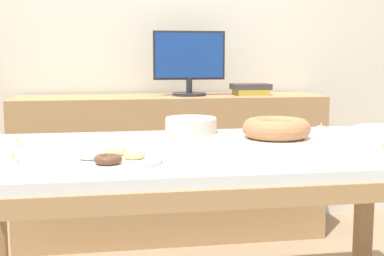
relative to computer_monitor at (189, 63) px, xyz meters
name	(u,v)px	position (x,y,z in m)	size (l,w,h in m)	color
wall_back	(163,21)	(-0.12, 0.30, 0.26)	(8.00, 0.10, 2.60)	silver
dining_table	(211,169)	(-0.12, -1.19, -0.37)	(1.84, 0.99, 0.75)	silver
sideboard	(170,167)	(-0.12, 0.00, -0.61)	(1.80, 0.44, 0.85)	tan
computer_monitor	(189,63)	(0.00, 0.00, 0.00)	(0.42, 0.20, 0.38)	#262628
book_stack	(251,89)	(0.38, 0.00, -0.15)	(0.23, 0.17, 0.07)	#B29933
cake_chocolate_round	(191,127)	(-0.14, -0.88, -0.26)	(0.27, 0.27, 0.08)	white
cake_golden_bundt	(276,130)	(0.17, -1.08, -0.25)	(0.30, 0.30, 0.09)	white
pastry_platter	(111,159)	(-0.49, -1.42, -0.28)	(0.31, 0.31, 0.04)	white
plate_stack	(381,132)	(0.62, -1.10, -0.27)	(0.21, 0.21, 0.05)	white
tealight_right_edge	(383,149)	(0.47, -1.39, -0.28)	(0.04, 0.04, 0.04)	silver
tealight_near_front	(321,127)	(0.48, -0.81, -0.28)	(0.04, 0.04, 0.04)	silver
tealight_near_cakes	(18,143)	(-0.83, -1.04, -0.28)	(0.04, 0.04, 0.04)	silver
tealight_left_edge	(13,161)	(-0.79, -1.38, -0.28)	(0.04, 0.04, 0.04)	silver
tealight_centre	(170,142)	(-0.26, -1.10, -0.28)	(0.04, 0.04, 0.04)	silver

